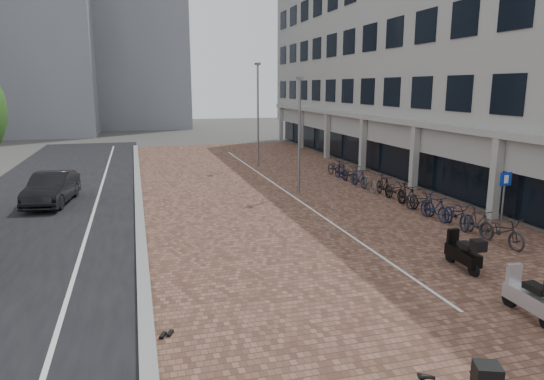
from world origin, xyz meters
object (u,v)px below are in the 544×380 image
Objects in this scene: scooter_mid at (463,252)px; parking_sign at (504,194)px; car_dark at (52,188)px; scooter_front at (530,295)px.

parking_sign reaches higher than scooter_mid.
car_dark is 2.71× the size of scooter_mid.
parking_sign reaches higher than scooter_front.
parking_sign is (4.00, 5.64, 0.97)m from scooter_front.
parking_sign is (3.51, 2.55, 0.99)m from scooter_mid.
parking_sign is at bearing 39.08° from scooter_mid.
car_dark is at bearing 139.62° from scooter_mid.
car_dark is 19.71m from scooter_front.
scooter_mid is 4.45m from parking_sign.
scooter_mid is at bearing -146.85° from parking_sign.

